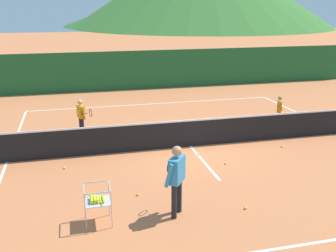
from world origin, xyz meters
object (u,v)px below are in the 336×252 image
at_px(tennis_ball_0, 138,194).
at_px(tennis_ball_5, 282,146).
at_px(ball_cart, 97,199).
at_px(tennis_ball_3, 246,208).
at_px(tennis_ball_4, 199,154).
at_px(tennis_net, 191,133).
at_px(tennis_ball_2, 64,168).
at_px(student_0, 81,114).
at_px(tennis_ball_1, 225,163).
at_px(instructor, 177,174).
at_px(student_1, 279,108).

height_order(tennis_ball_0, tennis_ball_5, same).
bearing_deg(ball_cart, tennis_ball_3, -3.63).
height_order(tennis_ball_3, tennis_ball_4, same).
xyz_separation_m(tennis_net, tennis_ball_2, (-4.26, -0.96, -0.47)).
relative_size(student_0, ball_cart, 1.50).
relative_size(tennis_net, tennis_ball_4, 185.98).
height_order(tennis_ball_2, tennis_ball_4, same).
height_order(tennis_ball_1, tennis_ball_3, same).
relative_size(instructor, ball_cart, 1.92).
xyz_separation_m(student_1, tennis_ball_1, (-3.52, -3.13, -0.73)).
relative_size(tennis_net, ball_cart, 14.07).
xyz_separation_m(student_0, ball_cart, (0.10, -6.51, -0.22)).
height_order(tennis_net, instructor, instructor).
bearing_deg(tennis_ball_0, instructor, -58.02).
height_order(student_0, tennis_ball_5, student_0).
relative_size(instructor, tennis_ball_0, 25.36).
xyz_separation_m(tennis_net, tennis_ball_3, (0.02, -4.51, -0.47)).
distance_m(tennis_ball_1, tennis_ball_5, 2.64).
bearing_deg(tennis_ball_0, ball_cart, -135.20).
distance_m(instructor, ball_cart, 1.88).
bearing_deg(tennis_ball_4, tennis_ball_5, -0.08).
relative_size(student_0, tennis_ball_2, 19.88).
height_order(tennis_ball_2, tennis_ball_5, same).
xyz_separation_m(student_0, student_1, (7.72, -0.88, -0.05)).
bearing_deg(tennis_net, instructor, -111.10).
bearing_deg(tennis_ball_3, tennis_net, 90.24).
xyz_separation_m(tennis_ball_3, tennis_ball_5, (3.04, 3.66, 0.00)).
height_order(student_1, tennis_ball_2, student_1).
height_order(tennis_ball_2, tennis_ball_3, same).
xyz_separation_m(instructor, student_0, (-1.93, 6.58, -0.22)).
bearing_deg(student_0, tennis_ball_4, -40.25).
bearing_deg(ball_cart, student_0, 90.89).
bearing_deg(ball_cart, tennis_net, 50.73).
distance_m(instructor, tennis_ball_1, 3.57).
xyz_separation_m(student_1, tennis_ball_5, (-1.05, -2.20, -0.73)).
bearing_deg(student_1, student_0, 173.52).
bearing_deg(tennis_ball_2, instructor, -52.71).
bearing_deg(instructor, tennis_ball_0, 121.98).
bearing_deg(tennis_ball_4, tennis_ball_2, -178.52).
xyz_separation_m(tennis_net, tennis_ball_1, (0.59, -1.78, -0.47)).
bearing_deg(tennis_ball_5, tennis_net, 164.51).
relative_size(tennis_ball_2, tennis_ball_5, 1.00).
bearing_deg(tennis_ball_2, tennis_ball_5, 0.84).
bearing_deg(tennis_ball_5, tennis_ball_1, -159.31).
relative_size(tennis_net, tennis_ball_3, 185.98).
bearing_deg(student_1, tennis_ball_1, -138.33).
bearing_deg(tennis_net, tennis_ball_1, -71.62).
height_order(tennis_net, tennis_ball_2, tennis_net).
bearing_deg(ball_cart, tennis_ball_2, 102.85).
xyz_separation_m(student_1, ball_cart, (-7.62, -5.64, -0.17)).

